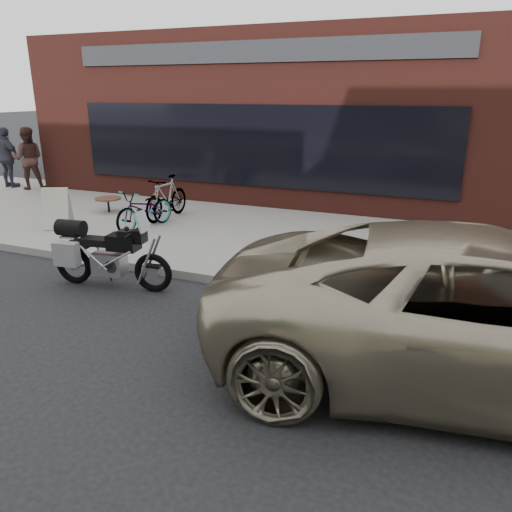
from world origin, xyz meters
TOP-DOWN VIEW (x-y plane):
  - ground at (0.00, 0.00)m, footprint 120.00×120.00m
  - near_sidewalk at (0.00, 7.00)m, footprint 44.00×6.00m
  - storefront at (-2.00, 13.98)m, footprint 14.00×10.07m
  - motorcycle at (-2.11, 3.25)m, footprint 2.04×0.83m
  - minivan at (3.50, 2.59)m, footprint 6.28×3.57m
  - bicycle_front at (-3.27, 6.08)m, footprint 0.85×1.72m
  - bicycle_rear at (-3.31, 7.02)m, footprint 0.51×1.67m
  - sandwich_sign at (-5.06, 5.37)m, footprint 0.72×0.70m
  - cafe_table at (-5.00, 7.00)m, footprint 0.63×0.63m
  - cafe_patron_left at (-9.15, 8.60)m, footprint 1.14×1.11m
  - cafe_patron_right at (-10.00, 8.60)m, footprint 1.10×0.53m

SIDE VIEW (x-z plane):
  - ground at x=0.00m, z-range 0.00..0.00m
  - near_sidewalk at x=0.00m, z-range 0.00..0.15m
  - cafe_table at x=-5.00m, z-range 0.30..0.66m
  - motorcycle at x=-2.11m, z-range -0.09..1.20m
  - bicycle_front at x=-3.27m, z-range 0.15..1.01m
  - sandwich_sign at x=-5.06m, z-range 0.15..1.04m
  - bicycle_rear at x=-3.31m, z-range 0.15..1.14m
  - minivan at x=3.50m, z-range 0.00..1.65m
  - cafe_patron_right at x=-10.00m, z-range 0.15..1.97m
  - cafe_patron_left at x=-9.15m, z-range 0.15..2.00m
  - storefront at x=-2.00m, z-range 0.00..4.50m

